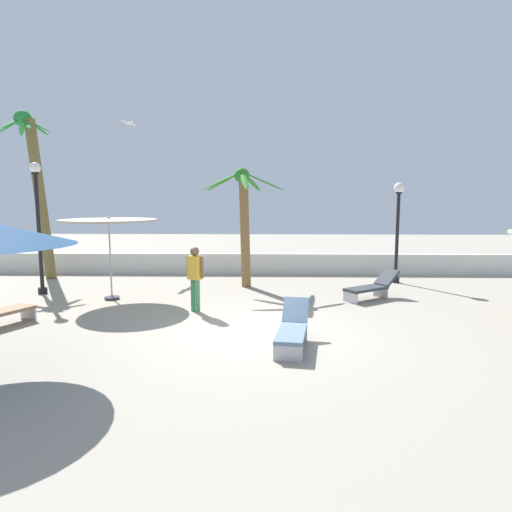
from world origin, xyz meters
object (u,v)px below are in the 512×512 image
object	(u,v)px
palm_tree_0	(244,212)
lounge_chair_1	(372,286)
seagull_0	(129,123)
lounge_chair_0	(293,328)
guest_0	(195,272)
lamp_post_0	(38,219)
lamp_post_1	(398,221)
patio_umbrella_0	(109,223)
palm_tree_1	(36,180)

from	to	relation	value
palm_tree_0	lounge_chair_1	bearing A→B (deg)	-24.56
palm_tree_0	seagull_0	world-z (taller)	seagull_0
lounge_chair_0	guest_0	distance (m)	3.76
lamp_post_0	lounge_chair_1	xyz separation A→B (m)	(10.36, -0.51, -2.00)
lamp_post_1	seagull_0	distance (m)	11.84
patio_umbrella_0	lamp_post_1	world-z (taller)	lamp_post_1
lounge_chair_1	seagull_0	world-z (taller)	seagull_0
palm_tree_1	palm_tree_0	bearing A→B (deg)	-10.60
lounge_chair_0	guest_0	world-z (taller)	guest_0
patio_umbrella_0	palm_tree_0	bearing A→B (deg)	27.79
palm_tree_0	lounge_chair_1	world-z (taller)	palm_tree_0
lounge_chair_0	lounge_chair_1	xyz separation A→B (m)	(2.65, 4.40, 0.00)
palm_tree_1	seagull_0	xyz separation A→B (m)	(2.69, 2.87, 2.51)
patio_umbrella_0	palm_tree_0	distance (m)	4.41
lamp_post_0	lounge_chair_1	distance (m)	10.56
lamp_post_0	lamp_post_1	world-z (taller)	lamp_post_0
patio_umbrella_0	lamp_post_0	xyz separation A→B (m)	(-2.50, 0.74, 0.09)
palm_tree_1	seagull_0	bearing A→B (deg)	46.85
seagull_0	patio_umbrella_0	bearing A→B (deg)	-79.00
patio_umbrella_0	lamp_post_1	distance (m)	9.81
lounge_chair_1	seagull_0	distance (m)	12.44
palm_tree_1	guest_0	world-z (taller)	palm_tree_1
lounge_chair_1	guest_0	size ratio (longest dim) A/B	1.06
lamp_post_0	lounge_chair_1	size ratio (longest dim) A/B	2.22
palm_tree_0	lamp_post_0	size ratio (longest dim) A/B	0.98
patio_umbrella_0	seagull_0	distance (m)	7.60
palm_tree_0	lounge_chair_0	world-z (taller)	palm_tree_0
patio_umbrella_0	seagull_0	bearing A→B (deg)	101.00
palm_tree_1	lounge_chair_1	distance (m)	12.68
palm_tree_0	lounge_chair_0	bearing A→B (deg)	-77.97
lounge_chair_0	guest_0	size ratio (longest dim) A/B	1.11
lamp_post_0	lamp_post_1	bearing A→B (deg)	10.50
seagull_0	lounge_chair_0	bearing A→B (deg)	-58.52
patio_umbrella_0	palm_tree_1	size ratio (longest dim) A/B	0.45
lamp_post_0	lamp_post_1	size ratio (longest dim) A/B	1.15
lamp_post_1	guest_0	bearing A→B (deg)	-146.68
seagull_0	palm_tree_0	bearing A→B (deg)	-40.17
lamp_post_0	seagull_0	bearing A→B (deg)	77.43
palm_tree_1	lounge_chair_1	size ratio (longest dim) A/B	3.36
patio_umbrella_0	lounge_chair_1	world-z (taller)	patio_umbrella_0
patio_umbrella_0	guest_0	size ratio (longest dim) A/B	1.61
palm_tree_0	lamp_post_0	world-z (taller)	lamp_post_0
lamp_post_1	guest_0	world-z (taller)	lamp_post_1
lamp_post_0	seagull_0	distance (m)	6.94
palm_tree_0	guest_0	world-z (taller)	palm_tree_0
lounge_chair_0	guest_0	bearing A→B (deg)	131.53
patio_umbrella_0	lamp_post_0	size ratio (longest dim) A/B	0.68
lamp_post_1	lounge_chair_1	xyz separation A→B (m)	(-1.49, -2.70, -1.84)
patio_umbrella_0	lamp_post_0	bearing A→B (deg)	163.43
lounge_chair_0	seagull_0	world-z (taller)	seagull_0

